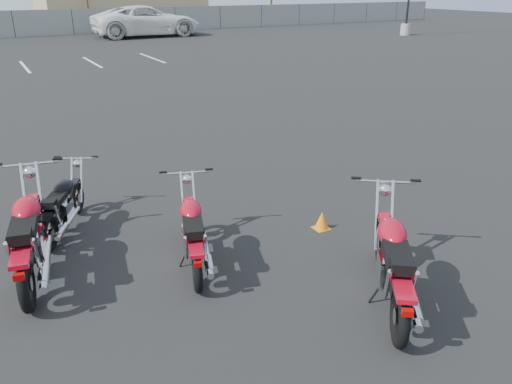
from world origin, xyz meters
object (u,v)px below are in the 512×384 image
motorcycle_second_black (63,205)px  white_van (146,12)px  motorcycle_front_red (30,237)px  motorcycle_rear_red (393,262)px  motorcycle_third_red (193,232)px

motorcycle_second_black → white_van: bearing=69.8°
motorcycle_front_red → motorcycle_rear_red: motorcycle_front_red is taller
motorcycle_second_black → motorcycle_rear_red: size_ratio=0.84×
white_van → motorcycle_front_red: bearing=160.3°
motorcycle_front_red → motorcycle_second_black: motorcycle_front_red is taller
motorcycle_third_red → white_van: bearing=73.2°
motorcycle_third_red → motorcycle_second_black: bearing=125.8°
motorcycle_front_red → motorcycle_second_black: (0.57, 1.11, -0.13)m
white_van → motorcycle_rear_red: bearing=167.6°
motorcycle_second_black → motorcycle_front_red: bearing=-117.3°
motorcycle_second_black → motorcycle_rear_red: 4.85m
motorcycle_rear_red → white_van: size_ratio=0.24×
motorcycle_third_red → motorcycle_rear_red: (1.68, -1.94, 0.07)m
motorcycle_rear_red → motorcycle_front_red: bearing=143.2°
motorcycle_third_red → white_van: size_ratio=0.23×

